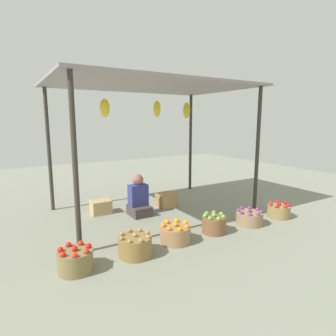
{
  "coord_description": "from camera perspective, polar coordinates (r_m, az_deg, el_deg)",
  "views": [
    {
      "loc": [
        -2.48,
        -4.75,
        1.78
      ],
      "look_at": [
        0.0,
        -0.6,
        0.95
      ],
      "focal_mm": 30.1,
      "sensor_mm": 36.0,
      "label": 1
    }
  ],
  "objects": [
    {
      "name": "basket_oranges",
      "position": [
        4.24,
        1.48,
        -13.14
      ],
      "size": [
        0.45,
        0.45,
        0.31
      ],
      "color": "#9E764D",
      "rests_on": "ground"
    },
    {
      "name": "basket_purple_onions",
      "position": [
        5.11,
        16.15,
        -9.67
      ],
      "size": [
        0.45,
        0.45,
        0.28
      ],
      "color": "#947657",
      "rests_on": "ground"
    },
    {
      "name": "wooden_crate_stacked_rear",
      "position": [
        5.6,
        -13.45,
        -7.68
      ],
      "size": [
        0.37,
        0.29,
        0.26
      ],
      "primitive_type": "cube",
      "color": "tan",
      "rests_on": "ground"
    },
    {
      "name": "basket_red_tomatoes",
      "position": [
        3.68,
        -18.25,
        -17.33
      ],
      "size": [
        0.41,
        0.41,
        0.32
      ],
      "color": "olive",
      "rests_on": "ground"
    },
    {
      "name": "vendor_person",
      "position": [
        5.36,
        -5.97,
        -6.35
      ],
      "size": [
        0.36,
        0.44,
        0.78
      ],
      "color": "#423738",
      "rests_on": "ground"
    },
    {
      "name": "basket_green_apples",
      "position": [
        4.62,
        9.27,
        -11.15
      ],
      "size": [
        0.38,
        0.38,
        0.32
      ],
      "color": "brown",
      "rests_on": "ground"
    },
    {
      "name": "ground_plane",
      "position": [
        5.65,
        -3.19,
        -8.64
      ],
      "size": [
        14.0,
        14.0,
        0.0
      ],
      "primitive_type": "plane",
      "color": "gray"
    },
    {
      "name": "market_stall_structure",
      "position": [
        5.38,
        -3.43,
        14.77
      ],
      "size": [
        3.65,
        2.47,
        2.42
      ],
      "color": "#38332D",
      "rests_on": "ground"
    },
    {
      "name": "basket_red_apples",
      "position": [
        5.64,
        21.5,
        -8.08
      ],
      "size": [
        0.4,
        0.4,
        0.28
      ],
      "color": "olive",
      "rests_on": "ground"
    },
    {
      "name": "wooden_crate_near_vendor",
      "position": [
        5.83,
        -0.34,
        -6.51
      ],
      "size": [
        0.36,
        0.31,
        0.3
      ],
      "primitive_type": "cube",
      "color": "#A57E4A",
      "rests_on": "ground"
    },
    {
      "name": "basket_potatoes",
      "position": [
        3.88,
        -6.67,
        -15.37
      ],
      "size": [
        0.44,
        0.44,
        0.32
      ],
      "color": "olive",
      "rests_on": "ground"
    }
  ]
}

